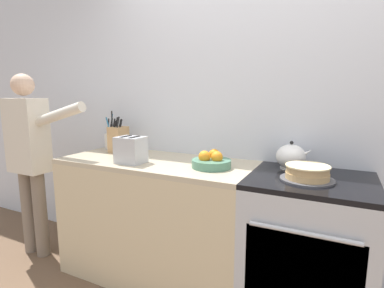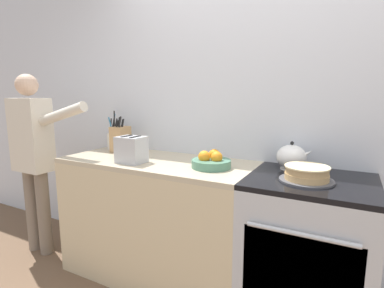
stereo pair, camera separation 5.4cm
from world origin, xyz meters
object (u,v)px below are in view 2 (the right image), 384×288
Objects in this scene: utensil_crock at (113,140)px; fruit_bowl at (211,162)px; knife_block at (120,139)px; stove_range at (306,253)px; toaster at (131,150)px; tea_kettle at (292,157)px; person_baker at (33,150)px; layer_cake at (307,174)px.

utensil_crock reaches higher than fruit_bowl.
knife_block reaches higher than fruit_bowl.
toaster reaches higher than stove_range.
tea_kettle is 1.54m from utensil_crock.
knife_block is 0.78m from person_baker.
toaster reaches higher than tea_kettle.
stove_range is 1.64m from knife_block.
person_baker reaches higher than toaster.
toaster is (0.34, -0.28, -0.02)m from knife_block.
layer_cake is at bearing -8.73° from utensil_crock.
fruit_bowl is at bearing 176.41° from layer_cake.
toaster is at bearing -162.19° from tea_kettle.
tea_kettle is 0.15× the size of person_baker.
person_baker is at bearing -173.56° from fruit_bowl.
layer_cake is at bearing 16.75° from person_baker.
knife_block is 1.16× the size of fruit_bowl.
utensil_crock is at bearing 179.55° from tea_kettle.
toaster is (-1.19, -0.15, 0.56)m from stove_range.
tea_kettle is (-0.13, 0.24, 0.04)m from layer_cake.
person_baker is (-1.60, -0.18, -0.03)m from fruit_bowl.
tea_kettle is (-0.14, 0.18, 0.54)m from stove_range.
toaster reaches higher than layer_cake.
layer_cake is 1.44× the size of toaster.
knife_block is at bearing 38.16° from person_baker.
tea_kettle is at bearing 128.04° from stove_range.
fruit_bowl is at bearing -9.09° from knife_block.
toaster is (-1.05, -0.34, 0.01)m from tea_kettle.
utensil_crock reaches higher than tea_kettle.
knife_block reaches higher than tea_kettle.
utensil_crock is at bearing 49.38° from person_baker.
toaster is at bearing -38.92° from knife_block.
toaster is at bearing 15.85° from person_baker.
utensil_crock reaches higher than knife_block.
fruit_bowl is at bearing -11.62° from utensil_crock.
tea_kettle is 2.12m from person_baker.
layer_cake is 0.28m from tea_kettle.
tea_kettle is 0.76× the size of knife_block.
fruit_bowl is at bearing -156.80° from tea_kettle.
stove_range is at bearing 72.08° from layer_cake.
layer_cake is at bearing 4.50° from toaster.
tea_kettle is 0.88× the size of fruit_bowl.
layer_cake is 1.69m from utensil_crock.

